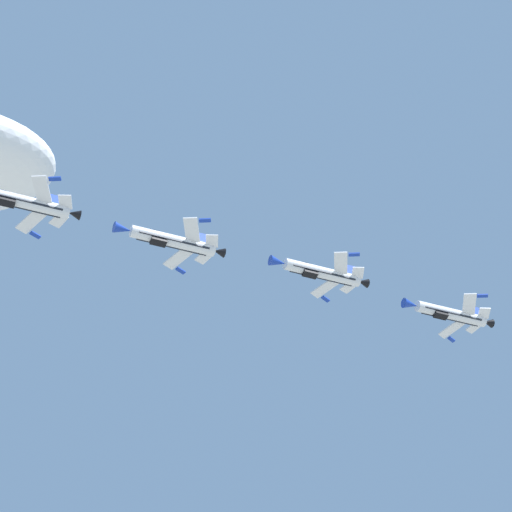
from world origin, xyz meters
TOP-DOWN VIEW (x-y plane):
  - fighter_jet_left_wing at (-30.52, 106.76)m, footprint 15.32×9.73m
  - fighter_jet_right_wing at (-11.35, 114.05)m, footprint 15.32×9.80m
  - fighter_jet_left_outer at (10.00, 123.15)m, footprint 15.32×9.88m
  - fighter_jet_right_outer at (30.34, 131.03)m, footprint 15.32×9.75m

SIDE VIEW (x-z plane):
  - fighter_jet_right_outer at x=30.34m, z-range 71.15..75.98m
  - fighter_jet_right_wing at x=-11.35m, z-range 72.14..76.88m
  - fighter_jet_left_wing at x=-30.52m, z-range 72.79..77.67m
  - fighter_jet_left_outer at x=10.00m, z-range 73.24..77.86m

